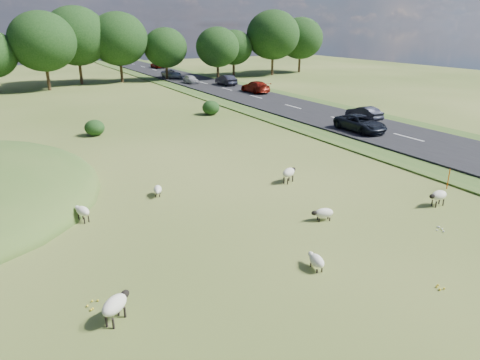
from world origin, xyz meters
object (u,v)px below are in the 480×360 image
marker_post (448,179)px  car_1 (191,79)px  car_3 (171,74)px  sheep_2 (316,260)px  sheep_0 (115,304)px  car_0 (158,64)px  sheep_4 (158,190)px  sheep_5 (289,172)px  car_6 (364,113)px  car_2 (360,123)px  car_4 (255,87)px  sheep_1 (82,211)px  sheep_6 (323,213)px  car_7 (226,80)px  sheep_3 (438,195)px

marker_post → car_1: bearing=84.1°
marker_post → car_3: bearing=85.0°
marker_post → sheep_2: size_ratio=1.13×
sheep_0 → car_0: (28.39, 78.58, 0.34)m
sheep_0 → sheep_4: bearing=24.5°
sheep_5 → car_6: 19.25m
sheep_4 → car_2: bearing=125.9°
sheep_2 → car_2: size_ratio=0.22×
car_2 → sheep_5: bearing=-150.7°
car_2 → car_4: car_4 is taller
sheep_1 → car_2: 25.02m
car_2 → car_3: 45.63m
sheep_2 → sheep_6: size_ratio=0.93×
sheep_0 → sheep_1: size_ratio=1.09×
sheep_6 → sheep_1: bearing=-10.0°
sheep_4 → car_2: car_2 is taller
sheep_0 → car_2: car_2 is taller
car_4 → car_6: (0.00, -20.31, -0.12)m
sheep_4 → car_7: 44.44m
marker_post → car_7: 45.52m
sheep_4 → sheep_5: 7.74m
car_3 → sheep_3: bearing=-97.4°
car_2 → car_6: 5.10m
car_6 → sheep_3: bearing=55.9°
car_1 → car_4: size_ratio=0.70×
sheep_5 → sheep_1: bearing=153.9°
sheep_2 → car_1: 55.17m
sheep_1 → car_3: 57.52m
sheep_6 → car_4: bearing=-97.7°
car_6 → sheep_0: bearing=32.6°
sheep_5 → car_7: car_7 is taller
sheep_1 → sheep_4: size_ratio=1.07×
car_3 → car_4: bearing=-80.2°
marker_post → sheep_5: marker_post is taller
sheep_4 → car_2: (19.95, 5.20, 0.57)m
sheep_5 → sheep_6: sheep_5 is taller
car_3 → marker_post: bearing=-95.0°
sheep_0 → sheep_2: bearing=-44.4°
car_2 → sheep_2: bearing=-138.0°
car_0 → car_7: size_ratio=1.09×
car_3 → sheep_0: bearing=-112.2°
car_6 → car_2: bearing=41.9°
marker_post → sheep_3: marker_post is taller
sheep_4 → car_7: car_7 is taller
sheep_0 → car_6: size_ratio=0.31×
sheep_1 → car_6: size_ratio=0.29×
sheep_5 → car_0: bearing=52.9°
marker_post → sheep_6: 8.97m
sheep_3 → car_6: 20.60m
sheep_1 → car_7: (27.94, 38.93, 0.47)m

